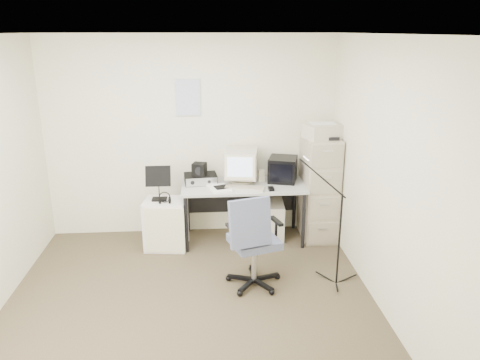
{
  "coord_description": "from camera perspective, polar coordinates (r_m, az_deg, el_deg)",
  "views": [
    {
      "loc": [
        0.17,
        -3.95,
        2.53
      ],
      "look_at": [
        0.55,
        0.95,
        0.95
      ],
      "focal_mm": 35.0,
      "sensor_mm": 36.0,
      "label": 1
    }
  ],
  "objects": [
    {
      "name": "pc_tower",
      "position": [
        5.99,
        4.19,
        -4.79
      ],
      "size": [
        0.26,
        0.51,
        0.46
      ],
      "primitive_type": "cube",
      "rotation": [
        0.0,
        0.0,
        -0.07
      ],
      "color": "beige",
      "rests_on": "floor"
    },
    {
      "name": "printer",
      "position": [
        5.67,
        10.12,
        5.87
      ],
      "size": [
        0.5,
        0.42,
        0.17
      ],
      "primitive_type": "cube",
      "rotation": [
        0.0,
        0.0,
        0.32
      ],
      "color": "beige",
      "rests_on": "filing_cabinet"
    },
    {
      "name": "desk_speaker",
      "position": [
        5.84,
        2.64,
        0.56
      ],
      "size": [
        0.08,
        0.08,
        0.14
      ],
      "primitive_type": "cube",
      "rotation": [
        0.0,
        0.0,
        0.01
      ],
      "color": "beige",
      "rests_on": "desk"
    },
    {
      "name": "headphones",
      "position": [
        5.5,
        -9.16,
        -2.36
      ],
      "size": [
        0.16,
        0.16,
        0.03
      ],
      "primitive_type": "torus",
      "rotation": [
        0.0,
        0.0,
        0.09
      ],
      "color": "black",
      "rests_on": "side_cart"
    },
    {
      "name": "mouse",
      "position": [
        5.52,
        3.81,
        -1.07
      ],
      "size": [
        0.07,
        0.11,
        0.03
      ],
      "primitive_type": "cube",
      "rotation": [
        0.0,
        0.0,
        0.04
      ],
      "color": "black",
      "rests_on": "desk"
    },
    {
      "name": "wall_right",
      "position": [
        4.46,
        17.19,
        0.32
      ],
      "size": [
        0.02,
        3.6,
        2.5
      ],
      "primitive_type": "cube",
      "color": "silver",
      "rests_on": "ground"
    },
    {
      "name": "office_chair",
      "position": [
        4.77,
        1.75,
        -7.29
      ],
      "size": [
        0.74,
        0.74,
        1.02
      ],
      "primitive_type": "cube",
      "rotation": [
        0.0,
        0.0,
        0.3
      ],
      "color": "#54586A",
      "rests_on": "floor"
    },
    {
      "name": "radio_speaker",
      "position": [
        5.69,
        -4.98,
        1.3
      ],
      "size": [
        0.19,
        0.19,
        0.16
      ],
      "primitive_type": "cube",
      "rotation": [
        0.0,
        0.0,
        -0.3
      ],
      "color": "black",
      "rests_on": "radio_receiver"
    },
    {
      "name": "filing_cabinet",
      "position": [
        5.92,
        9.6,
        -0.97
      ],
      "size": [
        0.4,
        0.6,
        1.3
      ],
      "primitive_type": "cube",
      "color": "beige",
      "rests_on": "floor"
    },
    {
      "name": "crt_tv",
      "position": [
        5.83,
        5.23,
        1.32
      ],
      "size": [
        0.42,
        0.43,
        0.3
      ],
      "primitive_type": "cube",
      "rotation": [
        0.0,
        0.0,
        -0.28
      ],
      "color": "black",
      "rests_on": "desk"
    },
    {
      "name": "ceiling",
      "position": [
        3.96,
        -7.23,
        17.24
      ],
      "size": [
        3.6,
        3.6,
        0.01
      ],
      "primitive_type": "cube",
      "color": "white",
      "rests_on": "ground"
    },
    {
      "name": "wall_front",
      "position": [
        2.51,
        -7.94,
        -13.04
      ],
      "size": [
        3.6,
        0.02,
        2.5
      ],
      "primitive_type": "cube",
      "color": "silver",
      "rests_on": "ground"
    },
    {
      "name": "music_stand",
      "position": [
        5.58,
        -9.89,
        -0.31
      ],
      "size": [
        0.32,
        0.23,
        0.43
      ],
      "primitive_type": "cube",
      "rotation": [
        0.0,
        0.0,
        0.26
      ],
      "color": "black",
      "rests_on": "side_cart"
    },
    {
      "name": "desk",
      "position": [
        5.84,
        0.41,
        -3.95
      ],
      "size": [
        1.5,
        0.7,
        0.73
      ],
      "primitive_type": "cube",
      "color": "#A0A194",
      "rests_on": "floor"
    },
    {
      "name": "wall_calendar",
      "position": [
        5.8,
        -6.36,
        9.97
      ],
      "size": [
        0.3,
        0.02,
        0.44
      ],
      "primitive_type": "cube",
      "color": "white",
      "rests_on": "wall_back"
    },
    {
      "name": "radio_receiver",
      "position": [
        5.77,
        -4.82,
        0.17
      ],
      "size": [
        0.42,
        0.32,
        0.11
      ],
      "primitive_type": "cube",
      "rotation": [
        0.0,
        0.0,
        0.11
      ],
      "color": "black",
      "rests_on": "desk"
    },
    {
      "name": "crt_monitor",
      "position": [
        5.73,
        0.18,
        1.69
      ],
      "size": [
        0.44,
        0.46,
        0.42
      ],
      "primitive_type": "cube",
      "rotation": [
        0.0,
        0.0,
        -0.17
      ],
      "color": "beige",
      "rests_on": "desk"
    },
    {
      "name": "keyboard",
      "position": [
        5.54,
        0.47,
        -1.02
      ],
      "size": [
        0.51,
        0.28,
        0.03
      ],
      "primitive_type": "cube",
      "rotation": [
        0.0,
        0.0,
        -0.24
      ],
      "color": "beige",
      "rests_on": "desk"
    },
    {
      "name": "side_cart",
      "position": [
        5.73,
        -9.01,
        -5.31
      ],
      "size": [
        0.53,
        0.44,
        0.61
      ],
      "primitive_type": "cube",
      "rotation": [
        0.0,
        0.0,
        -0.11
      ],
      "color": "silver",
      "rests_on": "floor"
    },
    {
      "name": "mic_stand",
      "position": [
        4.84,
        12.13,
        -5.49
      ],
      "size": [
        0.03,
        0.03,
        1.29
      ],
      "primitive_type": "cylinder",
      "rotation": [
        0.0,
        0.0,
        2.41
      ],
      "color": "black",
      "rests_on": "floor"
    },
    {
      "name": "floor",
      "position": [
        4.7,
        -6.01,
        -14.95
      ],
      "size": [
        3.6,
        3.6,
        0.01
      ],
      "primitive_type": "cube",
      "color": "#403321",
      "rests_on": "ground"
    },
    {
      "name": "papers",
      "position": [
        5.55,
        -2.56,
        -1.01
      ],
      "size": [
        0.3,
        0.36,
        0.02
      ],
      "primitive_type": "cube",
      "rotation": [
        0.0,
        0.0,
        0.3
      ],
      "color": "white",
      "rests_on": "desk"
    },
    {
      "name": "wall_back",
      "position": [
        5.9,
        -6.0,
        5.18
      ],
      "size": [
        3.6,
        0.02,
        2.5
      ],
      "primitive_type": "cube",
      "color": "silver",
      "rests_on": "ground"
    }
  ]
}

